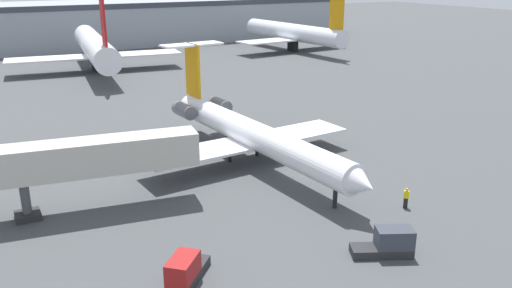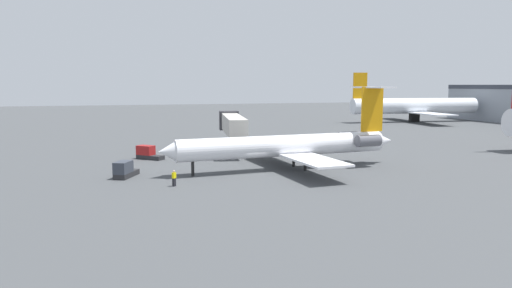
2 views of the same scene
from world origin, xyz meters
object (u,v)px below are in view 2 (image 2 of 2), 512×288
object	(u,v)px
ground_crew_marshaller	(174,178)
baggage_tug_lead	(125,170)
parked_airliner_west_end	(414,106)
jet_bridge	(232,124)
baggage_tug_trailing	(148,153)
regional_jet	(292,144)

from	to	relation	value
ground_crew_marshaller	baggage_tug_lead	size ratio (longest dim) A/B	0.40
ground_crew_marshaller	parked_airliner_west_end	world-z (taller)	parked_airliner_west_end
jet_bridge	baggage_tug_trailing	bearing A→B (deg)	-71.82
regional_jet	baggage_tug_lead	xyz separation A→B (m)	(-0.35, -20.02, -2.25)
jet_bridge	baggage_tug_lead	distance (m)	24.28
jet_bridge	baggage_tug_trailing	size ratio (longest dim) A/B	4.79
jet_bridge	baggage_tug_lead	size ratio (longest dim) A/B	4.40
jet_bridge	baggage_tug_lead	world-z (taller)	jet_bridge
baggage_tug_lead	ground_crew_marshaller	bearing A→B (deg)	37.72
parked_airliner_west_end	jet_bridge	bearing A→B (deg)	-56.19
baggage_tug_trailing	parked_airliner_west_end	xyz separation A→B (m)	(-46.52, 76.27, 3.61)
jet_bridge	ground_crew_marshaller	size ratio (longest dim) A/B	10.94
regional_jet	ground_crew_marshaller	size ratio (longest dim) A/B	18.50
baggage_tug_lead	regional_jet	bearing A→B (deg)	88.99
ground_crew_marshaller	baggage_tug_lead	distance (m)	7.81
jet_bridge	ground_crew_marshaller	bearing A→B (deg)	-27.04
ground_crew_marshaller	regional_jet	bearing A→B (deg)	110.91
jet_bridge	baggage_tug_trailing	world-z (taller)	jet_bridge
ground_crew_marshaller	baggage_tug_lead	world-z (taller)	baggage_tug_lead
ground_crew_marshaller	baggage_tug_lead	xyz separation A→B (m)	(-6.18, -4.78, -0.02)
ground_crew_marshaller	baggage_tug_lead	bearing A→B (deg)	-142.28
baggage_tug_trailing	parked_airliner_west_end	bearing A→B (deg)	121.38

